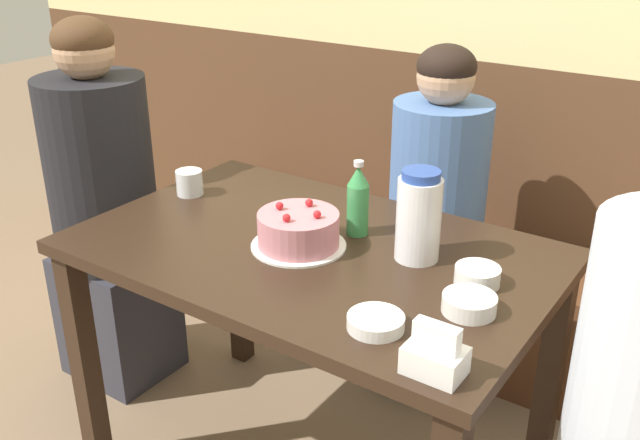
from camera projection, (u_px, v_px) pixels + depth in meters
bench_seat at (441, 292)px, 2.65m from camera, size 2.12×0.38×0.43m
dining_table at (312, 282)px, 1.86m from camera, size 1.20×0.76×0.75m
birthday_cake at (298, 231)px, 1.79m from camera, size 0.24×0.24×0.11m
water_pitcher at (419, 216)px, 1.70m from camera, size 0.11×0.11×0.23m
soju_bottle at (358, 200)px, 1.84m from camera, size 0.06×0.06×0.20m
napkin_holder at (435, 355)px, 1.31m from camera, size 0.11×0.08×0.11m
bowl_soup_white at (477, 276)px, 1.62m from camera, size 0.10×0.10×0.04m
bowl_rice_small at (376, 322)px, 1.46m from camera, size 0.12×0.12×0.03m
bowl_side_dish at (469, 304)px, 1.51m from camera, size 0.12×0.12×0.04m
glass_water_tall at (189, 183)px, 2.11m from camera, size 0.08×0.08×0.07m
person_teal_shirt at (106, 216)px, 2.35m from camera, size 0.34×0.34×1.24m
person_pale_blue_shirt at (435, 234)px, 2.36m from camera, size 0.31×0.34×1.16m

